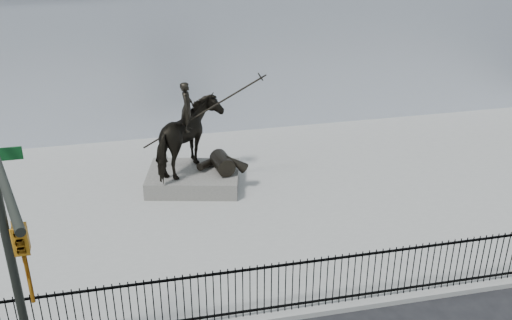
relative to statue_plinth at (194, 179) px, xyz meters
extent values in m
cube|color=gray|center=(2.53, -1.39, -0.37)|extent=(30.00, 12.00, 0.15)
cube|color=black|center=(2.53, -7.14, -0.15)|extent=(22.00, 0.05, 0.05)
cube|color=black|center=(2.53, -7.14, 1.10)|extent=(22.00, 0.05, 0.05)
cube|color=black|center=(2.53, -7.14, 0.45)|extent=(22.00, 0.03, 1.50)
cube|color=#504E49|center=(0.00, 0.00, 0.00)|extent=(3.55, 2.81, 0.59)
imported|color=black|center=(0.00, 0.00, 1.55)|extent=(2.63, 2.90, 2.51)
imported|color=black|center=(-0.10, 0.02, 2.70)|extent=(0.53, 0.69, 1.70)
cylinder|color=black|center=(0.34, -0.08, 2.44)|extent=(3.95, 0.96, 2.55)
cylinder|color=black|center=(-4.47, -8.19, 3.05)|extent=(0.18, 0.18, 7.00)
imported|color=#BB7314|center=(-3.27, -12.44, 5.52)|extent=(0.18, 0.22, 1.10)
imported|color=#BB7314|center=(-4.25, -8.19, 3.25)|extent=(0.16, 0.20, 1.00)
camera|label=1|loc=(-1.86, -18.71, 9.72)|focal=42.00mm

